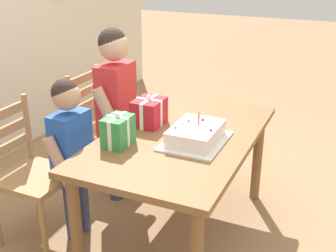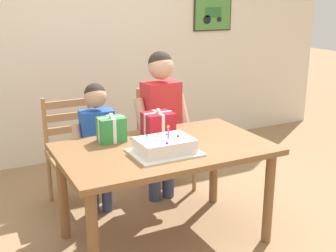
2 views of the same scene
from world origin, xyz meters
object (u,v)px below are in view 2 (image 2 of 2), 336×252
chair_right (164,138)px  child_younger (97,136)px  chair_left (74,152)px  child_older (161,112)px  birthday_cake (165,146)px  gift_box_beside_cake (158,124)px  dining_table (165,159)px  gift_box_red_large (112,129)px

chair_right → child_younger: size_ratio=0.85×
chair_left → child_older: size_ratio=0.71×
birthday_cake → gift_box_beside_cake: 0.40m
child_older → birthday_cake: bearing=-114.4°
dining_table → chair_right: (0.42, 0.86, -0.16)m
gift_box_beside_cake → child_older: size_ratio=0.17×
dining_table → chair_left: chair_left is taller
gift_box_red_large → child_older: child_older is taller
dining_table → chair_left: bearing=116.1°
child_older → gift_box_beside_cake: bearing=-119.1°
child_older → gift_box_red_large: bearing=-148.5°
child_older → chair_right: bearing=58.4°
gift_box_red_large → chair_left: gift_box_red_large is taller
gift_box_red_large → child_older: size_ratio=0.16×
gift_box_red_large → child_older: (0.56, 0.34, -0.02)m
dining_table → chair_left: (-0.42, 0.86, -0.16)m
birthday_cake → child_younger: bearing=106.9°
gift_box_red_large → child_younger: (-0.00, 0.34, -0.15)m
child_older → child_younger: 0.57m
gift_box_beside_cake → chair_left: gift_box_beside_cake is taller
birthday_cake → child_older: child_older is taller
chair_right → gift_box_beside_cake: bearing=-120.1°
gift_box_red_large → child_older: bearing=31.5°
gift_box_red_large → chair_left: size_ratio=0.23×
gift_box_red_large → child_younger: size_ratio=0.19×
chair_left → child_younger: bearing=-60.9°
dining_table → birthday_cake: (-0.06, -0.12, 0.14)m
chair_left → chair_right: 0.84m
gift_box_beside_cake → chair_right: bearing=59.9°
dining_table → gift_box_beside_cake: size_ratio=6.58×
birthday_cake → gift_box_beside_cake: size_ratio=2.00×
dining_table → gift_box_beside_cake: 0.32m
chair_right → child_older: bearing=-121.6°
birthday_cake → gift_box_red_large: (-0.22, 0.40, 0.04)m
chair_left → child_older: (0.69, -0.24, 0.32)m
chair_right → child_younger: bearing=-161.2°
gift_box_red_large → dining_table: bearing=-43.7°
birthday_cake → chair_right: 1.14m
gift_box_red_large → gift_box_beside_cake: 0.36m
dining_table → birthday_cake: 0.20m
child_younger → gift_box_red_large: bearing=-90.0°
child_younger → chair_left: bearing=119.1°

